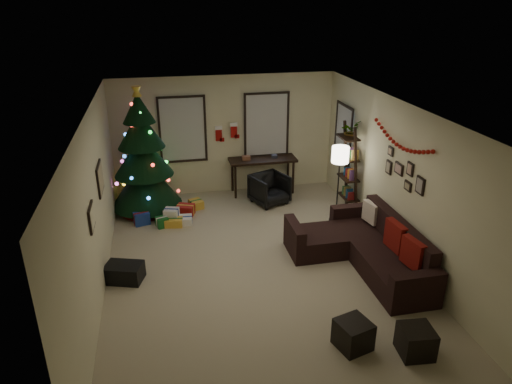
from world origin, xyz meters
TOP-DOWN VIEW (x-y plane):
  - floor at (0.00, 0.00)m, footprint 7.00×7.00m
  - ceiling at (0.00, 0.00)m, footprint 7.00×7.00m
  - wall_back at (0.00, 3.50)m, footprint 5.00×0.00m
  - wall_front at (0.00, -3.50)m, footprint 5.00×0.00m
  - wall_left at (-2.50, 0.00)m, footprint 0.00×7.00m
  - wall_right at (2.50, 0.00)m, footprint 0.00×7.00m
  - window_back_left at (-0.95, 3.47)m, footprint 1.05×0.06m
  - window_back_right at (0.95, 3.47)m, footprint 1.05×0.06m
  - window_right_wall at (2.47, 2.55)m, footprint 0.06×0.90m
  - christmas_tree at (-1.83, 2.78)m, footprint 1.48×1.48m
  - presents at (-1.40, 2.19)m, footprint 1.50×1.04m
  - sofa at (1.85, -0.22)m, footprint 1.80×2.62m
  - pillow_red_a at (2.21, -1.09)m, footprint 0.19×0.47m
  - pillow_red_b at (2.21, -0.52)m, footprint 0.17×0.49m
  - pillow_cream at (2.21, 0.43)m, footprint 0.18×0.39m
  - ottoman_near at (0.82, -2.16)m, footprint 0.51×0.51m
  - ottoman_far at (1.56, -2.45)m, footprint 0.45×0.45m
  - desk at (0.81, 3.22)m, footprint 1.54×0.55m
  - desk_chair at (0.83, 2.57)m, footprint 0.84×0.82m
  - bookshelf at (2.30, 1.72)m, footprint 0.30×0.57m
  - potted_plant at (2.30, 1.84)m, footprint 0.64×0.62m
  - floor_lamp at (1.95, 1.42)m, footprint 0.34×0.34m
  - art_map at (-2.48, 0.87)m, footprint 0.04×0.60m
  - art_abstract at (-2.48, -0.49)m, footprint 0.04×0.45m
  - gallery at (2.48, -0.07)m, footprint 0.03×1.25m
  - garland at (2.45, 0.11)m, footprint 0.08×1.90m
  - stocking_left at (-0.14, 3.48)m, footprint 0.20×0.05m
  - stocking_right at (0.19, 3.38)m, footprint 0.20×0.05m
  - storage_bin at (-2.20, 0.08)m, footprint 0.68×0.56m

SIDE VIEW (x-z plane):
  - floor at x=0.00m, z-range 0.00..0.00m
  - presents at x=-1.40m, z-range -0.04..0.26m
  - storage_bin at x=-2.20m, z-range 0.00..0.29m
  - ottoman_far at x=1.56m, z-range 0.00..0.39m
  - ottoman_near at x=0.82m, z-range 0.00..0.39m
  - sofa at x=1.85m, z-range -0.15..0.70m
  - desk_chair at x=0.83m, z-range 0.00..0.67m
  - pillow_cream at x=2.21m, z-range 0.44..0.82m
  - pillow_red_a at x=2.21m, z-range 0.41..0.87m
  - pillow_red_b at x=2.21m, z-range 0.40..0.88m
  - desk at x=0.81m, z-range 0.32..1.15m
  - bookshelf at x=2.30m, z-range -0.03..1.92m
  - christmas_tree at x=-1.83m, z-range -0.24..2.51m
  - floor_lamp at x=1.95m, z-range 0.53..2.13m
  - wall_left at x=-2.50m, z-range -2.15..4.85m
  - wall_right at x=2.50m, z-range -2.15..4.85m
  - wall_back at x=0.00m, z-range -1.15..3.85m
  - wall_front at x=0.00m, z-range -1.15..3.85m
  - stocking_left at x=-0.14m, z-range 1.23..1.59m
  - art_abstract at x=-2.48m, z-range 1.27..1.62m
  - stocking_right at x=0.19m, z-range 1.31..1.67m
  - window_right_wall at x=2.47m, z-range 0.85..2.15m
  - art_map at x=-2.48m, z-range 1.26..1.76m
  - window_back_left at x=-0.95m, z-range 0.80..2.30m
  - window_back_right at x=0.95m, z-range 0.80..2.30m
  - gallery at x=2.48m, z-range 1.30..1.84m
  - potted_plant at x=2.30m, z-range 1.56..2.10m
  - garland at x=2.45m, z-range 1.94..2.24m
  - ceiling at x=0.00m, z-range 2.70..2.70m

